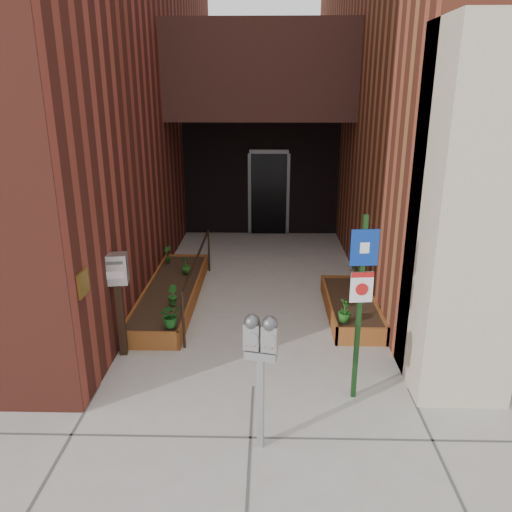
{
  "coord_description": "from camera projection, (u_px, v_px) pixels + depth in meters",
  "views": [
    {
      "loc": [
        0.17,
        -5.58,
        3.67
      ],
      "look_at": [
        -0.0,
        1.8,
        1.18
      ],
      "focal_mm": 35.0,
      "sensor_mm": 36.0,
      "label": 1
    }
  ],
  "objects": [
    {
      "name": "ground",
      "position": [
        253.0,
        387.0,
        6.46
      ],
      "size": [
        80.0,
        80.0,
        0.0
      ],
      "primitive_type": "plane",
      "color": "#9E9991",
      "rests_on": "ground"
    },
    {
      "name": "architecture",
      "position": [
        253.0,
        28.0,
        11.41
      ],
      "size": [
        20.0,
        14.6,
        10.0
      ],
      "color": "maroon",
      "rests_on": "ground"
    },
    {
      "name": "planter_left",
      "position": [
        172.0,
        294.0,
        9.01
      ],
      "size": [
        0.9,
        3.6,
        0.3
      ],
      "color": "brown",
      "rests_on": "ground"
    },
    {
      "name": "planter_right",
      "position": [
        351.0,
        308.0,
        8.46
      ],
      "size": [
        0.8,
        2.2,
        0.3
      ],
      "color": "brown",
      "rests_on": "ground"
    },
    {
      "name": "handrail",
      "position": [
        198.0,
        264.0,
        8.75
      ],
      "size": [
        0.04,
        3.34,
        0.9
      ],
      "color": "black",
      "rests_on": "ground"
    },
    {
      "name": "parking_meter",
      "position": [
        261.0,
        347.0,
        5.01
      ],
      "size": [
        0.36,
        0.2,
        1.55
      ],
      "color": "#98989A",
      "rests_on": "ground"
    },
    {
      "name": "sign_post",
      "position": [
        361.0,
        291.0,
        5.78
      ],
      "size": [
        0.32,
        0.09,
        2.34
      ],
      "color": "#133513",
      "rests_on": "ground"
    },
    {
      "name": "payment_dropbox",
      "position": [
        118.0,
        283.0,
        6.91
      ],
      "size": [
        0.33,
        0.27,
        1.53
      ],
      "color": "black",
      "rests_on": "ground"
    },
    {
      "name": "shrub_left_a",
      "position": [
        171.0,
        315.0,
        7.37
      ],
      "size": [
        0.42,
        0.42,
        0.37
      ],
      "primitive_type": "imported",
      "rotation": [
        0.0,
        0.0,
        0.33
      ],
      "color": "#1A5E1C",
      "rests_on": "planter_left"
    },
    {
      "name": "shrub_left_b",
      "position": [
        172.0,
        295.0,
        8.14
      ],
      "size": [
        0.24,
        0.24,
        0.33
      ],
      "primitive_type": "imported",
      "rotation": [
        0.0,
        0.0,
        2.05
      ],
      "color": "#1D621C",
      "rests_on": "planter_left"
    },
    {
      "name": "shrub_left_c",
      "position": [
        186.0,
        265.0,
        9.54
      ],
      "size": [
        0.25,
        0.25,
        0.32
      ],
      "primitive_type": "imported",
      "rotation": [
        0.0,
        0.0,
        3.92
      ],
      "color": "#205819",
      "rests_on": "planter_left"
    },
    {
      "name": "shrub_left_d",
      "position": [
        168.0,
        254.0,
        10.11
      ],
      "size": [
        0.26,
        0.26,
        0.35
      ],
      "primitive_type": "imported",
      "rotation": [
        0.0,
        0.0,
        5.55
      ],
      "color": "#1D5718",
      "rests_on": "planter_left"
    },
    {
      "name": "shrub_right_a",
      "position": [
        345.0,
        311.0,
        7.53
      ],
      "size": [
        0.23,
        0.23,
        0.36
      ],
      "primitive_type": "imported",
      "rotation": [
        0.0,
        0.0,
        1.39
      ],
      "color": "#205B1A",
      "rests_on": "planter_right"
    },
    {
      "name": "shrub_right_b",
      "position": [
        356.0,
        291.0,
        8.26
      ],
      "size": [
        0.22,
        0.22,
        0.35
      ],
      "primitive_type": "imported",
      "rotation": [
        0.0,
        0.0,
        2.93
      ],
      "color": "#1F631C",
      "rests_on": "planter_right"
    },
    {
      "name": "shrub_right_c",
      "position": [
        355.0,
        272.0,
        9.21
      ],
      "size": [
        0.37,
        0.37,
        0.3
      ],
      "primitive_type": "imported",
      "rotation": [
        0.0,
        0.0,
        4.17
      ],
      "color": "#1A5C20",
      "rests_on": "planter_right"
    }
  ]
}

